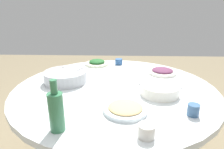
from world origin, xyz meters
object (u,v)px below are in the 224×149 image
(dish_noodles, at_px, (125,108))
(tea_cup_near, at_px, (193,110))
(tea_cup_far, at_px, (119,62))
(round_dining_table, at_px, (115,102))
(soup_bowl, at_px, (160,90))
(rice_bowl, at_px, (66,76))
(dish_greens, at_px, (97,63))
(dish_eggplant, at_px, (162,71))
(green_bottle, at_px, (56,111))
(tea_cup_side, at_px, (146,131))

(dish_noodles, bearing_deg, tea_cup_near, -94.66)
(tea_cup_far, bearing_deg, round_dining_table, 177.32)
(soup_bowl, relative_size, tea_cup_far, 3.82)
(rice_bowl, xyz_separation_m, dish_greens, (0.45, -0.18, -0.02))
(dish_greens, bearing_deg, dish_noodles, -164.14)
(soup_bowl, bearing_deg, rice_bowl, 73.40)
(rice_bowl, height_order, dish_greens, rice_bowl)
(dish_eggplant, xyz_separation_m, green_bottle, (-0.81, 0.64, 0.08))
(rice_bowl, height_order, dish_noodles, rice_bowl)
(tea_cup_far, height_order, tea_cup_side, tea_cup_side)
(rice_bowl, bearing_deg, dish_eggplant, -73.97)
(round_dining_table, relative_size, dish_eggplant, 6.16)
(soup_bowl, xyz_separation_m, tea_cup_side, (-0.44, 0.14, -0.00))
(rice_bowl, height_order, green_bottle, green_bottle)
(dish_noodles, relative_size, tea_cup_near, 3.81)
(tea_cup_far, bearing_deg, rice_bowl, 140.64)
(dish_eggplant, xyz_separation_m, tea_cup_near, (-0.66, -0.02, 0.01))
(rice_bowl, relative_size, dish_greens, 1.42)
(dish_eggplant, xyz_separation_m, dish_noodles, (-0.63, 0.32, -0.00))
(dish_greens, xyz_separation_m, tea_cup_near, (-0.90, -0.59, 0.01))
(rice_bowl, distance_m, tea_cup_far, 0.62)
(rice_bowl, bearing_deg, green_bottle, -168.83)
(tea_cup_near, distance_m, tea_cup_side, 0.32)
(round_dining_table, bearing_deg, rice_bowl, 79.23)
(tea_cup_near, distance_m, tea_cup_far, 1.00)
(dish_eggplant, height_order, tea_cup_side, tea_cup_side)
(dish_eggplant, distance_m, tea_cup_near, 0.66)
(green_bottle, distance_m, tea_cup_side, 0.40)
(soup_bowl, bearing_deg, dish_eggplant, -13.83)
(tea_cup_side, bearing_deg, tea_cup_far, 6.32)
(dish_greens, relative_size, dish_noodles, 0.92)
(dish_noodles, xyz_separation_m, green_bottle, (-0.18, 0.31, 0.08))
(round_dining_table, xyz_separation_m, green_bottle, (-0.53, 0.25, 0.22))
(round_dining_table, height_order, green_bottle, green_bottle)
(tea_cup_far, xyz_separation_m, tea_cup_side, (-1.11, -0.12, 0.00))
(round_dining_table, relative_size, dish_noodles, 5.82)
(round_dining_table, height_order, dish_noodles, dish_noodles)
(rice_bowl, height_order, tea_cup_near, rice_bowl)
(rice_bowl, xyz_separation_m, tea_cup_side, (-0.63, -0.51, -0.01))
(soup_bowl, bearing_deg, tea_cup_near, -153.63)
(dish_eggplant, xyz_separation_m, dish_greens, (0.24, 0.57, 0.00))
(green_bottle, bearing_deg, dish_eggplant, -38.13)
(dish_noodles, height_order, tea_cup_far, tea_cup_far)
(tea_cup_side, bearing_deg, dish_greens, 16.95)
(soup_bowl, bearing_deg, round_dining_table, 66.51)
(rice_bowl, xyz_separation_m, dish_eggplant, (0.22, -0.75, -0.02))
(rice_bowl, distance_m, dish_greens, 0.49)
(soup_bowl, distance_m, tea_cup_side, 0.46)
(rice_bowl, xyz_separation_m, green_bottle, (-0.59, -0.12, 0.06))
(green_bottle, bearing_deg, rice_bowl, 11.17)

